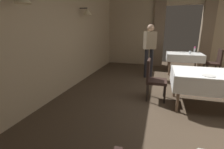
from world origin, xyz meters
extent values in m
plane|color=#4C3D2D|center=(0.00, 0.00, 0.00)|extent=(10.08, 10.08, 0.00)
cube|color=tan|center=(-3.20, 0.00, 1.50)|extent=(0.12, 8.40, 3.00)
cylinder|color=black|center=(-3.02, 1.20, 2.15)|extent=(0.24, 0.02, 0.02)
cone|color=beige|center=(-2.90, 1.20, 2.05)|extent=(0.26, 0.26, 0.18)
cube|color=tan|center=(-1.95, 4.20, 1.50)|extent=(2.50, 0.12, 3.00)
cube|color=#7F6B56|center=(-0.92, 4.06, 1.34)|extent=(0.44, 0.14, 2.68)
cube|color=#7F6B56|center=(0.92, 4.06, 1.34)|extent=(0.44, 0.14, 2.68)
cylinder|color=#7A604C|center=(-0.43, -0.23, 0.35)|extent=(0.06, 0.06, 0.71)
cylinder|color=#7A604C|center=(-0.43, 0.56, 0.35)|extent=(0.06, 0.06, 0.71)
cube|color=#7A604C|center=(0.22, 0.17, 0.72)|extent=(1.45, 0.95, 0.03)
cube|color=white|center=(0.22, 0.17, 0.74)|extent=(1.51, 1.01, 0.01)
cube|color=white|center=(0.22, -0.34, 0.58)|extent=(1.51, 0.02, 0.33)
cube|color=white|center=(0.22, 0.67, 0.58)|extent=(1.51, 0.02, 0.33)
cube|color=white|center=(-0.54, 0.17, 0.58)|extent=(0.02, 1.01, 0.33)
cylinder|color=#7A604C|center=(-0.46, 2.53, 0.35)|extent=(0.06, 0.06, 0.71)
cylinder|color=#7A604C|center=(0.50, 2.53, 0.35)|extent=(0.06, 0.06, 0.71)
cylinder|color=#7A604C|center=(-0.46, 3.31, 0.35)|extent=(0.06, 0.06, 0.71)
cylinder|color=#7A604C|center=(0.50, 3.31, 0.35)|extent=(0.06, 0.06, 0.71)
cube|color=#7A604C|center=(0.02, 2.92, 0.72)|extent=(1.13, 0.94, 0.03)
cube|color=white|center=(0.02, 2.92, 0.74)|extent=(1.19, 1.00, 0.01)
cube|color=white|center=(0.02, 2.42, 0.62)|extent=(1.19, 0.02, 0.25)
cube|color=white|center=(0.02, 3.42, 0.62)|extent=(1.19, 0.02, 0.25)
cube|color=white|center=(-0.57, 2.92, 0.62)|extent=(0.02, 1.00, 0.25)
cube|color=white|center=(0.61, 2.92, 0.62)|extent=(0.02, 1.00, 0.25)
cylinder|color=black|center=(-0.66, 0.47, 0.21)|extent=(0.04, 0.04, 0.42)
cylinder|color=black|center=(-0.66, 0.09, 0.21)|extent=(0.04, 0.04, 0.42)
cylinder|color=black|center=(-1.04, 0.47, 0.21)|extent=(0.04, 0.04, 0.42)
cylinder|color=black|center=(-1.04, 0.09, 0.21)|extent=(0.04, 0.04, 0.42)
cube|color=black|center=(-0.85, 0.28, 0.43)|extent=(0.44, 0.44, 0.06)
cube|color=black|center=(-1.05, 0.28, 0.69)|extent=(0.05, 0.42, 0.48)
cylinder|color=black|center=(0.73, 2.64, 0.21)|extent=(0.04, 0.04, 0.42)
cylinder|color=black|center=(0.73, 3.02, 0.21)|extent=(0.04, 0.04, 0.42)
cylinder|color=black|center=(1.11, 2.64, 0.21)|extent=(0.04, 0.04, 0.42)
cylinder|color=black|center=(1.11, 3.02, 0.21)|extent=(0.04, 0.04, 0.42)
cube|color=black|center=(0.92, 2.83, 0.43)|extent=(0.44, 0.44, 0.06)
cube|color=black|center=(1.12, 2.83, 0.69)|extent=(0.05, 0.42, 0.48)
cylinder|color=white|center=(0.07, -0.14, 0.76)|extent=(0.23, 0.23, 0.01)
cylinder|color=silver|center=(0.40, 3.24, 0.82)|extent=(0.06, 0.06, 0.14)
sphere|color=#D84C8C|center=(0.40, 3.24, 0.92)|extent=(0.07, 0.07, 0.07)
cylinder|color=white|center=(-0.03, 3.09, 0.76)|extent=(0.20, 0.20, 0.01)
cylinder|color=silver|center=(0.18, 2.76, 0.80)|extent=(0.07, 0.07, 0.10)
cylinder|color=black|center=(-1.23, 2.03, 0.47)|extent=(0.12, 0.12, 0.95)
cylinder|color=black|center=(-1.08, 2.13, 0.47)|extent=(0.12, 0.12, 0.95)
cube|color=gray|center=(-1.15, 2.08, 1.23)|extent=(0.42, 0.37, 0.55)
sphere|color=tan|center=(-1.15, 2.08, 1.61)|extent=(0.22, 0.22, 0.22)
camera|label=1|loc=(-0.84, -3.44, 1.60)|focal=26.51mm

